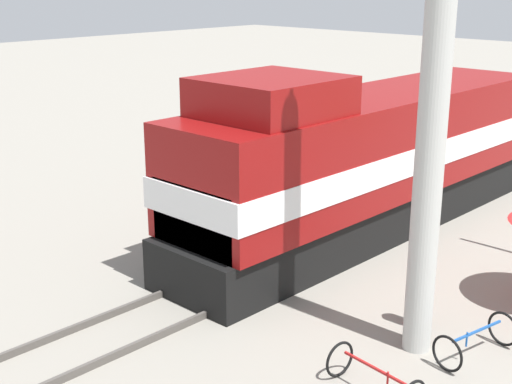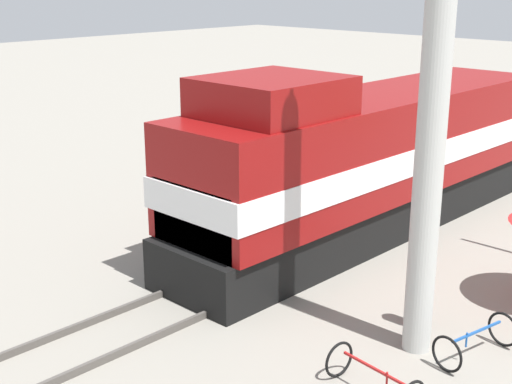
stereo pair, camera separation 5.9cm
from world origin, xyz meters
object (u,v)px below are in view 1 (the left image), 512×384
at_px(locomotive, 366,160).
at_px(bicycle, 476,340).
at_px(bicycle_spare, 374,378).
at_px(person_bystander, 424,288).
at_px(utility_pole, 436,76).

bearing_deg(locomotive, bicycle, -36.89).
bearing_deg(bicycle, bicycle_spare, -94.16).
height_order(locomotive, person_bystander, locomotive).
xyz_separation_m(person_bystander, bicycle_spare, (0.71, -2.67, -0.53)).
distance_m(utility_pole, person_bystander, 4.35).
bearing_deg(person_bystander, locomotive, 137.54).
bearing_deg(bicycle, person_bystander, 177.31).
bearing_deg(locomotive, utility_pole, -45.28).
distance_m(locomotive, person_bystander, 5.76).
bearing_deg(bicycle_spare, person_bystander, 21.57).
height_order(person_bystander, bicycle, person_bystander).
relative_size(locomotive, person_bystander, 8.45).
xyz_separation_m(utility_pole, bicycle, (0.98, 0.43, -4.80)).
height_order(utility_pole, bicycle_spare, utility_pole).
bearing_deg(bicycle, utility_pole, -145.52).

